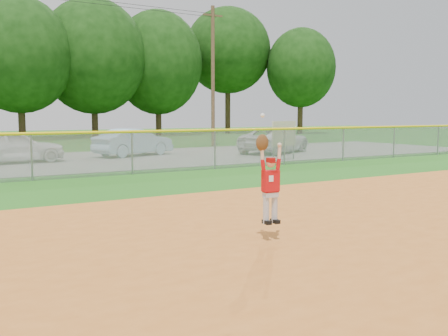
# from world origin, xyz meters

# --- Properties ---
(ground) EXTENTS (120.00, 120.00, 0.00)m
(ground) POSITION_xyz_m (0.00, 0.00, 0.00)
(ground) COLOR #206015
(ground) RESTS_ON ground
(parking_strip) EXTENTS (44.00, 10.00, 0.03)m
(parking_strip) POSITION_xyz_m (0.00, 16.00, 0.01)
(parking_strip) COLOR gray
(parking_strip) RESTS_ON ground
(car_white_a) EXTENTS (4.25, 1.99, 1.40)m
(car_white_a) POSITION_xyz_m (-3.01, 16.22, 0.73)
(car_white_a) COLOR white
(car_white_a) RESTS_ON parking_strip
(car_blue) EXTENTS (4.37, 2.72, 1.36)m
(car_blue) POSITION_xyz_m (2.69, 17.09, 0.71)
(car_blue) COLOR #98C6E3
(car_blue) RESTS_ON parking_strip
(car_white_b) EXTENTS (5.35, 4.20, 1.35)m
(car_white_b) POSITION_xyz_m (9.89, 15.01, 0.71)
(car_white_b) COLOR silver
(car_white_b) RESTS_ON parking_strip
(sponsor_sign) EXTENTS (1.89, 0.83, 1.80)m
(sponsor_sign) POSITION_xyz_m (7.63, 11.28, 1.19)
(sponsor_sign) COLOR gray
(sponsor_sign) RESTS_ON ground
(outfield_fence) EXTENTS (40.06, 0.10, 1.55)m
(outfield_fence) POSITION_xyz_m (0.00, 10.00, 0.88)
(outfield_fence) COLOR gray
(outfield_fence) RESTS_ON ground
(power_lines) EXTENTS (19.40, 0.24, 9.00)m
(power_lines) POSITION_xyz_m (1.00, 22.00, 4.68)
(power_lines) COLOR #4C3823
(power_lines) RESTS_ON ground
(tree_line) EXTENTS (62.37, 13.00, 14.43)m
(tree_line) POSITION_xyz_m (0.96, 37.90, 7.53)
(tree_line) COLOR #422D1C
(tree_line) RESTS_ON ground
(ballplayer) EXTENTS (0.49, 0.22, 1.81)m
(ballplayer) POSITION_xyz_m (-1.33, -0.03, 1.05)
(ballplayer) COLOR silver
(ballplayer) RESTS_ON ground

